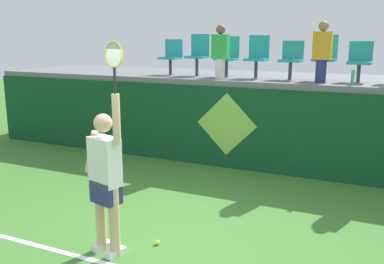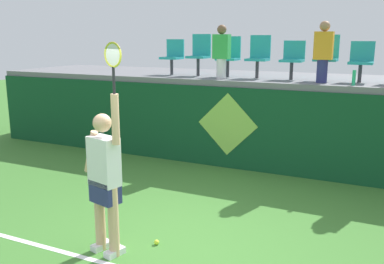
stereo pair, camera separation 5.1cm
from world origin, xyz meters
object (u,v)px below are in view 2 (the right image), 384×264
Objects in this scene: water_bottle at (354,78)px; stadium_chair_1 at (200,53)px; stadium_chair_5 at (326,55)px; stadium_chair_2 at (229,55)px; stadium_chair_3 at (259,55)px; tennis_player at (105,177)px; stadium_chair_6 at (361,59)px; stadium_chair_4 at (293,58)px; spectator_2 at (222,51)px; stadium_chair_0 at (173,55)px; spectator_0 at (323,51)px; tennis_ball at (157,242)px.

water_bottle is 3.42m from stadium_chair_1.
stadium_chair_5 reaches higher than water_bottle.
stadium_chair_3 is (0.66, 0.00, 0.01)m from stadium_chair_2.
tennis_player is 2.81× the size of stadium_chair_1.
stadium_chair_3 is 1.15× the size of stadium_chair_6.
tennis_player is at bearing -109.95° from stadium_chair_5.
stadium_chair_6 is (2.03, -0.01, -0.05)m from stadium_chair_3.
stadium_chair_5 is at bearing 0.77° from stadium_chair_4.
stadium_chair_1 is at bearing 179.84° from stadium_chair_6.
stadium_chair_4 is 0.71× the size of spectator_2.
water_bottle is at bearing -9.36° from stadium_chair_0.
spectator_0 is at bearing -90.00° from stadium_chair_5.
stadium_chair_4 is at bearing 147.56° from spectator_0.
spectator_2 is at bearing 100.09° from tennis_ball.
stadium_chair_4 is at bearing 152.33° from water_bottle.
stadium_chair_1 is at bearing 179.90° from stadium_chair_2.
spectator_2 is at bearing -32.86° from stadium_chair_1.
stadium_chair_2 is at bearing 179.62° from stadium_chair_4.
spectator_0 is at bearing -147.24° from stadium_chair_6.
water_bottle is 1.45m from stadium_chair_4.
stadium_chair_5 is at bearing -0.09° from stadium_chair_3.
spectator_0 reaches higher than stadium_chair_2.
stadium_chair_4 is at bearing -0.06° from stadium_chair_0.
stadium_chair_1 is at bearing 147.14° from spectator_2.
stadium_chair_4 is at bearing -179.96° from stadium_chair_6.
stadium_chair_5 reaches higher than tennis_player.
water_bottle is 2.74m from stadium_chair_2.
stadium_chair_1 is at bearing 0.67° from stadium_chair_0.
stadium_chair_2 is 2.04m from stadium_chair_5.
stadium_chair_4 reaches higher than water_bottle.
spectator_2 is at bearing -179.25° from spectator_0.
stadium_chair_5 is 2.09m from spectator_2.
stadium_chair_4 is 0.87× the size of stadium_chair_5.
stadium_chair_1 is 1.18× the size of stadium_chair_6.
stadium_chair_3 is at bearing 34.51° from spectator_2.
stadium_chair_4 is at bearing 77.10° from tennis_player.
stadium_chair_1 is 0.84m from spectator_2.
stadium_chair_4 is (0.72, -0.01, -0.04)m from stadium_chair_3.
tennis_ball is at bearing 43.85° from tennis_player.
stadium_chair_6 is (1.31, 0.00, -0.01)m from stadium_chair_4.
tennis_player is at bearing -86.89° from stadium_chair_2.
tennis_player is at bearing -116.42° from stadium_chair_6.
stadium_chair_4 is (-1.25, 0.66, 0.30)m from water_bottle.
tennis_player is 5.15m from stadium_chair_4.
water_bottle is 0.32× the size of stadium_chair_2.
spectator_2 reaches higher than tennis_ball.
stadium_chair_4 is 0.68× the size of spectator_0.
stadium_chair_4 is 1.31m from stadium_chair_6.
stadium_chair_3 is at bearing 0.24° from stadium_chair_0.
stadium_chair_0 is 0.92× the size of stadium_chair_2.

